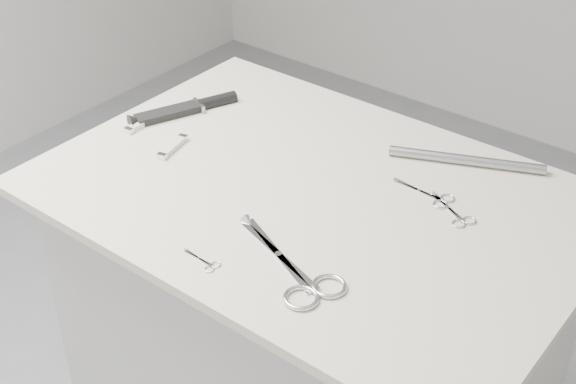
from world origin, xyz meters
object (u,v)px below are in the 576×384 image
Objects in this scene: pocket_knife_a at (143,123)px; pocket_knife_b at (173,147)px; large_shears at (302,278)px; embroidery_scissors_b at (457,215)px; tiny_scissors at (205,262)px; sheathed_knife at (190,108)px; metal_rail at (466,160)px; plinth at (310,370)px; embroidery_scissors_a at (433,197)px.

pocket_knife_a is 1.02× the size of pocket_knife_b.
large_shears is at bearing -122.76° from pocket_knife_b.
embroidery_scissors_b is 1.44× the size of tiny_scissors.
sheathed_knife reaches higher than pocket_knife_a.
metal_rail is (0.57, 0.17, 0.00)m from sheathed_knife.
embroidery_scissors_b is (0.25, 0.09, 0.47)m from plinth.
pocket_knife_a is (-0.04, -0.11, -0.00)m from sheathed_knife.
large_shears is (0.13, -0.21, 0.47)m from plinth.
tiny_scissors reaches higher than plinth.
sheathed_knife is at bearing 171.14° from large_shears.
embroidery_scissors_b reaches higher than plinth.
large_shears reaches higher than plinth.
metal_rail is at bearing -65.93° from pocket_knife_a.
embroidery_scissors_a is 0.52m from pocket_knife_b.
embroidery_scissors_b is at bearing 90.53° from large_shears.
plinth is 0.52m from embroidery_scissors_a.
large_shears is 2.07× the size of embroidery_scissors_a.
large_shears is 2.64× the size of pocket_knife_a.
large_shears is 0.60m from sheathed_knife.
large_shears is 0.47m from metal_rail.
pocket_knife_a is 0.32× the size of metal_rail.
sheathed_knife is 0.16m from pocket_knife_b.
large_shears is 0.32m from embroidery_scissors_b.
embroidery_scissors_a is (0.18, 0.12, 0.47)m from plinth.
metal_rail is at bearing 95.43° from embroidery_scissors_a.
embroidery_scissors_b is 0.35× the size of metal_rail.
plinth is at bearing 142.69° from large_shears.
embroidery_scissors_b is at bearing -80.98° from pocket_knife_a.
tiny_scissors is 0.52m from sheathed_knife.
large_shears is at bearing -109.37° from pocket_knife_a.
embroidery_scissors_a is 0.40× the size of metal_rail.
tiny_scissors is (-0.26, -0.37, -0.00)m from embroidery_scissors_b.
plinth is 0.55m from tiny_scissors.
plinth is at bearing -87.60° from pocket_knife_a.
metal_rail is at bearing 139.52° from embroidery_scissors_b.
plinth is at bearing -93.12° from pocket_knife_b.
metal_rail reaches higher than embroidery_scissors_b.
embroidery_scissors_b is 0.68m from pocket_knife_a.
sheathed_knife is (-0.53, 0.30, 0.01)m from large_shears.
pocket_knife_b is (-0.49, -0.17, 0.00)m from embroidery_scissors_a.
pocket_knife_a is (-0.61, -0.14, 0.00)m from embroidery_scissors_a.
pocket_knife_a reaches higher than plinth.
embroidery_scissors_b is 1.15× the size of pocket_knife_b.
plinth is 7.45× the size of embroidery_scissors_a.
embroidery_scissors_a is 0.63m from pocket_knife_a.
large_shears reaches higher than tiny_scissors.
large_shears reaches higher than embroidery_scissors_a.
sheathed_knife is at bearing 139.12° from tiny_scissors.
tiny_scissors is (-0.15, -0.06, -0.00)m from large_shears.
sheathed_knife is (-0.64, -0.01, 0.01)m from embroidery_scissors_b.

